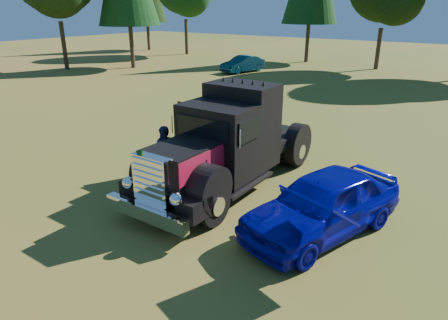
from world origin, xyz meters
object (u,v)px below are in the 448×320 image
(spectator_far, at_px, (166,151))
(diamond_t_truck, at_px, (226,146))
(hotrod_coupe, at_px, (323,204))
(distant_teal_car, at_px, (243,64))
(spectator_near, at_px, (191,145))

(spectator_far, bearing_deg, diamond_t_truck, -25.67)
(hotrod_coupe, xyz_separation_m, distant_teal_car, (-15.07, 20.15, -0.10))
(hotrod_coupe, bearing_deg, spectator_near, 165.65)
(hotrod_coupe, distance_m, distant_teal_car, 25.16)
(hotrod_coupe, xyz_separation_m, spectator_near, (-5.08, 1.30, 0.08))
(hotrod_coupe, relative_size, spectator_near, 2.83)
(distant_teal_car, bearing_deg, diamond_t_truck, -46.05)
(diamond_t_truck, height_order, distant_teal_car, diamond_t_truck)
(spectator_near, height_order, spectator_far, spectator_near)
(diamond_t_truck, relative_size, hotrod_coupe, 1.50)
(spectator_far, distance_m, distant_teal_car, 21.89)
(diamond_t_truck, distance_m, distant_teal_car, 22.56)
(spectator_near, distance_m, spectator_far, 0.89)
(diamond_t_truck, xyz_separation_m, spectator_near, (-1.69, 0.44, -0.44))
(spectator_near, bearing_deg, spectator_far, 173.97)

